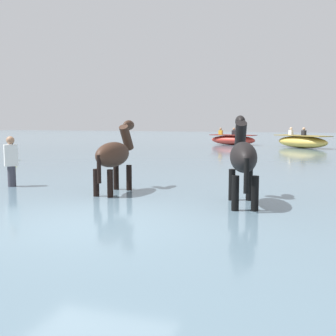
# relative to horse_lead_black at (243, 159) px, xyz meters

# --- Properties ---
(ground_plane) EXTENTS (120.00, 120.00, 0.00)m
(ground_plane) POSITION_rel_horse_lead_black_xyz_m (-2.17, -2.33, -1.26)
(ground_plane) COLOR #756B56
(water_surface) EXTENTS (90.00, 90.00, 0.36)m
(water_surface) POSITION_rel_horse_lead_black_xyz_m (-2.17, 7.67, -1.08)
(water_surface) COLOR slate
(water_surface) RESTS_ON ground
(horse_lead_black) EXTENTS (0.84, 1.97, 2.13)m
(horse_lead_black) POSITION_rel_horse_lead_black_xyz_m (0.00, 0.00, 0.00)
(horse_lead_black) COLOR black
(horse_lead_black) RESTS_ON ground
(horse_trailing_dark_bay) EXTENTS (0.51, 1.86, 2.03)m
(horse_trailing_dark_bay) POSITION_rel_horse_lead_black_xyz_m (-3.01, 0.48, -0.06)
(horse_trailing_dark_bay) COLOR #382319
(horse_trailing_dark_bay) RESTS_ON ground
(boat_far_offshore) EXTENTS (3.39, 1.97, 1.16)m
(boat_far_offshore) POSITION_rel_horse_lead_black_xyz_m (-3.71, 20.60, -0.55)
(boat_far_offshore) COLOR #BC382D
(boat_far_offshore) RESTS_ON water_surface
(boat_distant_east) EXTENTS (3.64, 3.46, 1.24)m
(boat_distant_east) POSITION_rel_horse_lead_black_xyz_m (0.83, 18.68, -0.52)
(boat_distant_east) COLOR gold
(boat_distant_east) RESTS_ON water_surface
(person_onlooker_left) EXTENTS (0.37, 0.37, 1.63)m
(person_onlooker_left) POSITION_rel_horse_lead_black_xyz_m (-5.88, 0.49, -0.39)
(person_onlooker_left) COLOR #383842
(person_onlooker_left) RESTS_ON ground
(channel_buoy) EXTENTS (0.35, 0.35, 0.81)m
(channel_buoy) POSITION_rel_horse_lead_black_xyz_m (-10.45, 6.32, -0.72)
(channel_buoy) COLOR yellow
(channel_buoy) RESTS_ON water_surface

